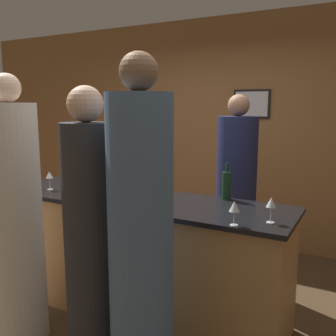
# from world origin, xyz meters

# --- Properties ---
(ground_plane) EXTENTS (14.00, 14.00, 0.00)m
(ground_plane) POSITION_xyz_m (0.00, 0.00, 0.00)
(ground_plane) COLOR #4C3823
(back_wall) EXTENTS (8.00, 0.08, 2.80)m
(back_wall) POSITION_xyz_m (0.00, 1.99, 1.40)
(back_wall) COLOR olive
(back_wall) RESTS_ON ground_plane
(bar_counter) EXTENTS (2.53, 0.71, 0.99)m
(bar_counter) POSITION_xyz_m (0.00, 0.00, 0.50)
(bar_counter) COLOR #B27F4C
(bar_counter) RESTS_ON ground_plane
(bartender) EXTENTS (0.37, 0.37, 1.83)m
(bartender) POSITION_xyz_m (0.58, 0.78, 0.85)
(bartender) COLOR #1E234C
(bartender) RESTS_ON ground_plane
(guest_0) EXTENTS (0.39, 0.39, 1.95)m
(guest_0) POSITION_xyz_m (-0.57, -0.73, 0.91)
(guest_0) COLOR silver
(guest_0) RESTS_ON ground_plane
(guest_1) EXTENTS (0.33, 0.33, 1.86)m
(guest_1) POSITION_xyz_m (0.13, -0.74, 0.87)
(guest_1) COLOR #2D2D33
(guest_1) RESTS_ON ground_plane
(guest_2) EXTENTS (0.37, 0.37, 2.02)m
(guest_2) POSITION_xyz_m (0.54, -0.79, 0.94)
(guest_2) COLOR #4C6B93
(guest_2) RESTS_ON ground_plane
(wine_bottle_0) EXTENTS (0.07, 0.07, 0.28)m
(wine_bottle_0) POSITION_xyz_m (0.08, -0.24, 1.10)
(wine_bottle_0) COLOR black
(wine_bottle_0) RESTS_ON bar_counter
(wine_bottle_1) EXTENTS (0.08, 0.08, 0.27)m
(wine_bottle_1) POSITION_xyz_m (-0.23, -0.09, 1.10)
(wine_bottle_1) COLOR black
(wine_bottle_1) RESTS_ON bar_counter
(wine_bottle_2) EXTENTS (0.07, 0.07, 0.29)m
(wine_bottle_2) POSITION_xyz_m (0.66, 0.30, 1.11)
(wine_bottle_2) COLOR #19381E
(wine_bottle_2) RESTS_ON bar_counter
(ice_bucket) EXTENTS (0.15, 0.15, 0.18)m
(ice_bucket) POSITION_xyz_m (0.01, 0.19, 1.08)
(ice_bucket) COLOR silver
(ice_bucket) RESTS_ON bar_counter
(wine_glass_0) EXTENTS (0.06, 0.06, 0.15)m
(wine_glass_0) POSITION_xyz_m (0.09, -0.09, 1.10)
(wine_glass_0) COLOR silver
(wine_glass_0) RESTS_ON bar_counter
(wine_glass_1) EXTENTS (0.06, 0.06, 0.17)m
(wine_glass_1) POSITION_xyz_m (1.12, -0.15, 1.12)
(wine_glass_1) COLOR silver
(wine_glass_1) RESTS_ON bar_counter
(wine_glass_2) EXTENTS (0.07, 0.07, 0.16)m
(wine_glass_2) POSITION_xyz_m (0.93, -0.31, 1.11)
(wine_glass_2) COLOR silver
(wine_glass_2) RESTS_ON bar_counter
(wine_glass_3) EXTENTS (0.06, 0.06, 0.17)m
(wine_glass_3) POSITION_xyz_m (-0.84, -0.13, 1.12)
(wine_glass_3) COLOR silver
(wine_glass_3) RESTS_ON bar_counter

